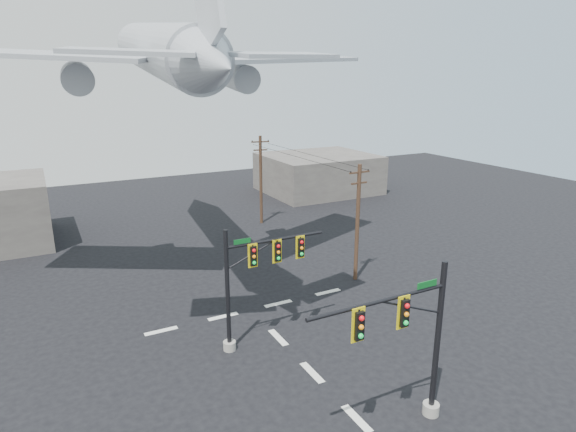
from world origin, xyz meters
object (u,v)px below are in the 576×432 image
signal_mast_near (413,345)px  utility_pole_b (261,178)px  utility_pole_a (358,221)px  airliner (161,52)px  signal_mast_far (253,280)px

signal_mast_near → utility_pole_b: (7.19, 31.32, 0.82)m
utility_pole_a → airliner: 18.60m
signal_mast_near → airliner: bearing=101.2°
airliner → utility_pole_a: bearing=-120.3°
signal_mast_near → signal_mast_far: signal_mast_near is taller
utility_pole_b → signal_mast_far: bearing=-102.7°
signal_mast_far → airliner: (-1.11, 12.95, 12.64)m
signal_mast_far → utility_pole_b: 24.34m
signal_mast_far → airliner: size_ratio=0.21×
utility_pole_b → airliner: (-11.61, -8.98, 11.82)m
signal_mast_far → airliner: bearing=94.9°
utility_pole_b → airliner: bearing=-129.3°
signal_mast_near → utility_pole_b: utility_pole_b is taller
utility_pole_b → airliner: size_ratio=0.28×
signal_mast_far → airliner: airliner is taller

